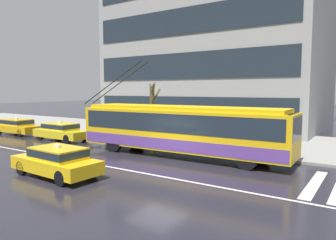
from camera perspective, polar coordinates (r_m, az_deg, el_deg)
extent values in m
plane|color=#23222B|center=(15.20, -2.08, -8.56)|extent=(160.00, 160.00, 0.00)
cube|color=gray|center=(23.42, 11.63, -3.54)|extent=(80.00, 10.00, 0.14)
cube|color=beige|center=(13.85, 25.05, -10.45)|extent=(0.44, 4.40, 0.01)
cube|color=silver|center=(14.27, -4.93, -9.50)|extent=(72.00, 0.14, 0.01)
cube|color=yellow|center=(17.56, 2.23, -1.68)|extent=(12.35, 2.79, 2.18)
cube|color=yellow|center=(17.45, 2.25, 2.19)|extent=(11.61, 2.52, 0.20)
cube|color=#1E2833|center=(17.51, 2.24, -0.27)|extent=(11.86, 2.80, 1.00)
cube|color=#623F93|center=(17.65, 2.22, -3.92)|extent=(12.23, 2.81, 0.61)
cube|color=#1E2833|center=(15.43, 22.29, -1.43)|extent=(0.18, 2.17, 1.09)
cube|color=black|center=(15.40, 21.81, 0.64)|extent=(0.21, 1.87, 0.28)
cylinder|color=black|center=(20.50, -9.01, 6.48)|extent=(4.69, 0.19, 2.62)
cylinder|color=black|center=(19.98, -10.34, 6.48)|extent=(4.69, 0.19, 2.62)
cylinder|color=black|center=(17.10, 16.38, -5.43)|extent=(1.05, 0.33, 1.04)
cylinder|color=black|center=(15.07, 14.13, -6.82)|extent=(1.05, 0.33, 1.04)
cylinder|color=black|center=(20.76, -5.75, -3.35)|extent=(1.05, 0.33, 1.04)
cylinder|color=black|center=(19.12, -9.73, -4.15)|extent=(1.05, 0.33, 1.04)
cube|color=yellow|center=(24.41, -18.67, -2.32)|extent=(4.60, 1.77, 0.55)
cube|color=yellow|center=(24.50, -18.97, -1.09)|extent=(2.49, 1.52, 0.48)
cube|color=#1E2833|center=(24.50, -18.97, -1.03)|extent=(2.53, 1.54, 0.31)
cube|color=silver|center=(24.47, -18.99, -0.37)|extent=(0.28, 0.16, 0.12)
cylinder|color=black|center=(23.77, -14.92, -2.90)|extent=(0.62, 0.20, 0.62)
cylinder|color=black|center=(22.78, -17.86, -3.33)|extent=(0.62, 0.20, 0.62)
cylinder|color=black|center=(26.11, -19.34, -2.29)|extent=(0.62, 0.20, 0.62)
cylinder|color=black|center=(25.21, -22.17, -2.65)|extent=(0.62, 0.20, 0.62)
cube|color=yellow|center=(14.39, -19.64, -7.61)|extent=(4.28, 1.88, 0.55)
cube|color=yellow|center=(14.15, -19.32, -5.68)|extent=(2.33, 1.56, 0.48)
cube|color=#1E2833|center=(14.14, -19.32, -5.59)|extent=(2.37, 1.58, 0.31)
cube|color=silver|center=(14.09, -19.36, -4.44)|extent=(0.29, 0.17, 0.12)
cylinder|color=black|center=(15.20, -25.02, -7.87)|extent=(0.63, 0.22, 0.62)
cylinder|color=black|center=(15.97, -20.23, -7.07)|extent=(0.63, 0.22, 0.62)
cylinder|color=black|center=(12.90, -18.86, -9.98)|extent=(0.63, 0.22, 0.62)
cylinder|color=black|center=(13.80, -13.65, -8.83)|extent=(0.63, 0.22, 0.62)
cube|color=#ECAE14|center=(29.10, -25.50, -1.36)|extent=(4.59, 1.87, 0.55)
cube|color=gold|center=(29.20, -25.73, -0.33)|extent=(2.49, 1.59, 0.48)
cube|color=#1E2833|center=(29.20, -25.73, -0.28)|extent=(2.53, 1.60, 0.31)
cube|color=silver|center=(29.17, -25.75, 0.28)|extent=(0.28, 0.16, 0.12)
cylinder|color=black|center=(28.30, -22.49, -1.82)|extent=(0.62, 0.21, 0.62)
cylinder|color=black|center=(27.43, -25.24, -2.15)|extent=(0.62, 0.21, 0.62)
cylinder|color=black|center=(30.81, -25.70, -1.39)|extent=(0.62, 0.21, 0.62)
cylinder|color=#25254C|center=(19.73, 16.88, -3.97)|extent=(0.14, 0.14, 0.79)
cylinder|color=#25254C|center=(19.87, 16.67, -3.90)|extent=(0.14, 0.14, 0.79)
cylinder|color=#343235|center=(19.71, 16.83, -1.99)|extent=(0.51, 0.51, 0.57)
sphere|color=tan|center=(19.66, 16.86, -0.88)|extent=(0.20, 0.20, 0.20)
cone|color=red|center=(19.53, 17.04, -0.09)|extent=(1.16, 1.16, 0.28)
cylinder|color=#333333|center=(19.58, 17.00, -1.56)|extent=(0.02, 0.02, 0.72)
cylinder|color=navy|center=(21.49, 8.83, -2.98)|extent=(0.14, 0.14, 0.84)
cylinder|color=navy|center=(21.57, 8.46, -2.94)|extent=(0.14, 0.14, 0.84)
cylinder|color=#242A21|center=(21.44, 8.67, -1.04)|extent=(0.38, 0.38, 0.61)
sphere|color=tan|center=(21.39, 8.69, 0.08)|extent=(0.23, 0.23, 0.23)
cylinder|color=brown|center=(23.10, -2.90, 1.43)|extent=(0.35, 0.35, 3.86)
cylinder|color=#4B422E|center=(23.57, -3.09, 5.65)|extent=(0.92, 0.94, 0.84)
cylinder|color=brown|center=(22.55, -2.70, 5.74)|extent=(0.90, 0.88, 0.87)
cylinder|color=brown|center=(22.70, -2.63, 3.75)|extent=(0.77, 0.62, 0.77)
cylinder|color=brown|center=(23.37, -2.22, 4.33)|extent=(0.24, 0.99, 1.13)
cube|color=#959594|center=(34.14, 9.79, 14.71)|extent=(19.80, 15.50, 18.46)
cube|color=#1E2833|center=(26.81, 2.81, 1.90)|extent=(18.61, 0.06, 2.22)
cube|color=#1E2833|center=(26.84, 2.84, 9.79)|extent=(18.61, 0.06, 2.22)
cube|color=#1E2833|center=(27.37, 2.88, 17.52)|extent=(18.61, 0.06, 2.22)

